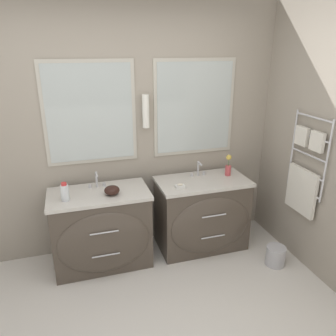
{
  "coord_description": "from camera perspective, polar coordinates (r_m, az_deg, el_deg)",
  "views": [
    {
      "loc": [
        -0.41,
        -1.6,
        2.1
      ],
      "look_at": [
        0.44,
        1.15,
        1.04
      ],
      "focal_mm": 35.0,
      "sensor_mm": 36.0,
      "label": 1
    }
  ],
  "objects": [
    {
      "name": "vanity_right",
      "position": [
        3.61,
        6.07,
        -8.0
      ],
      "size": [
        0.97,
        0.59,
        0.79
      ],
      "color": "#4C4238",
      "rests_on": "ground_plane"
    },
    {
      "name": "soap_dish",
      "position": [
        3.26,
        2.12,
        -3.16
      ],
      "size": [
        0.1,
        0.07,
        0.04
      ],
      "color": "white",
      "rests_on": "vanity_right"
    },
    {
      "name": "faucet_right",
      "position": [
        3.55,
        5.32,
        -0.22
      ],
      "size": [
        0.17,
        0.1,
        0.16
      ],
      "color": "silver",
      "rests_on": "vanity_right"
    },
    {
      "name": "wall_back",
      "position": [
        3.4,
        -9.45,
        6.49
      ],
      "size": [
        5.12,
        0.15,
        2.6
      ],
      "color": "#9E9384",
      "rests_on": "ground_plane"
    },
    {
      "name": "faucet_left",
      "position": [
        3.32,
        -12.3,
        -2.13
      ],
      "size": [
        0.17,
        0.1,
        0.16
      ],
      "color": "silver",
      "rests_on": "vanity_left"
    },
    {
      "name": "wall_right",
      "position": [
        3.31,
        25.33,
        4.15
      ],
      "size": [
        0.13,
        3.47,
        2.6
      ],
      "color": "#9E9384",
      "rests_on": "ground_plane"
    },
    {
      "name": "flower_vase",
      "position": [
        3.6,
        10.45,
        0.25
      ],
      "size": [
        0.06,
        0.06,
        0.24
      ],
      "color": "#CC4C51",
      "rests_on": "vanity_right"
    },
    {
      "name": "vanity_left",
      "position": [
        3.38,
        -11.45,
        -10.43
      ],
      "size": [
        0.97,
        0.59,
        0.79
      ],
      "color": "#4C4238",
      "rests_on": "ground_plane"
    },
    {
      "name": "toiletry_bottle",
      "position": [
        3.11,
        -17.53,
        -4.06
      ],
      "size": [
        0.07,
        0.07,
        0.18
      ],
      "color": "silver",
      "rests_on": "vanity_left"
    },
    {
      "name": "amenity_bowl",
      "position": [
        3.15,
        -9.74,
        -3.84
      ],
      "size": [
        0.15,
        0.15,
        0.09
      ],
      "color": "black",
      "rests_on": "vanity_left"
    },
    {
      "name": "waste_bin",
      "position": [
        3.63,
        18.23,
        -14.23
      ],
      "size": [
        0.2,
        0.2,
        0.2
      ],
      "color": "#B7B7BC",
      "rests_on": "ground_plane"
    }
  ]
}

